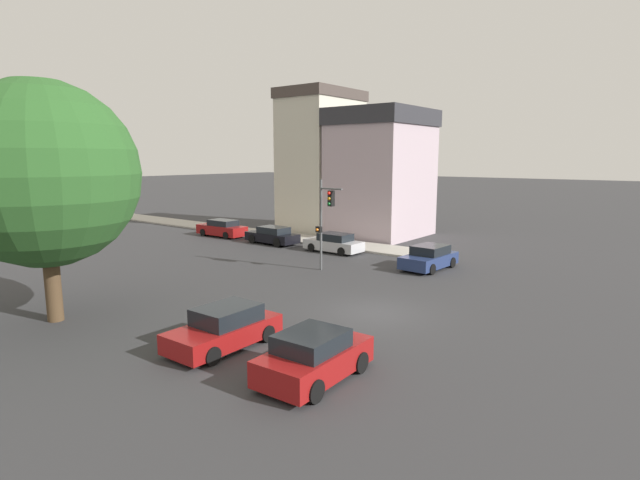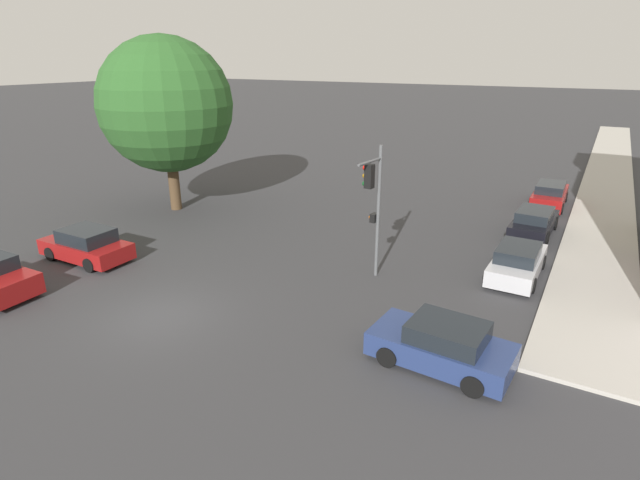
% 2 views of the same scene
% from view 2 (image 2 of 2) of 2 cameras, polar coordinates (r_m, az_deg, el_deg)
% --- Properties ---
extents(ground_plane, '(300.00, 300.00, 0.00)m').
position_cam_2_polar(ground_plane, '(18.44, -17.86, -8.26)').
color(ground_plane, '#333335').
extents(sidewalk_strip, '(3.20, 60.00, 0.14)m').
position_cam_2_polar(sidewalk_strip, '(44.14, 30.09, 6.56)').
color(sidewalk_strip, '#ADA89E').
rests_on(sidewalk_strip, ground_plane).
extents(street_tree, '(7.36, 7.36, 9.65)m').
position_cam_2_polar(street_tree, '(29.68, -17.20, 14.52)').
color(street_tree, '#4C3823').
rests_on(street_tree, ground_plane).
extents(traffic_signal, '(0.49, 1.80, 5.36)m').
position_cam_2_polar(traffic_signal, '(19.33, 6.10, 4.99)').
color(traffic_signal, '#515456').
rests_on(traffic_signal, ground_plane).
extents(crossing_car_0, '(4.19, 1.99, 1.45)m').
position_cam_2_polar(crossing_car_0, '(24.23, -25.14, -0.55)').
color(crossing_car_0, maroon).
rests_on(crossing_car_0, ground_plane).
extents(crossing_car_1, '(4.14, 2.19, 1.41)m').
position_cam_2_polar(crossing_car_1, '(15.11, 13.78, -11.61)').
color(crossing_car_1, navy).
rests_on(crossing_car_1, ground_plane).
extents(parked_car_0, '(1.86, 4.27, 1.35)m').
position_cam_2_polar(parked_car_0, '(21.83, 21.63, -2.33)').
color(parked_car_0, '#B7B7BC').
rests_on(parked_car_0, ground_plane).
extents(parked_car_1, '(1.97, 4.47, 1.35)m').
position_cam_2_polar(parked_car_1, '(27.27, 23.26, 1.87)').
color(parked_car_1, black).
rests_on(parked_car_1, ground_plane).
extents(parked_car_2, '(1.85, 4.64, 1.43)m').
position_cam_2_polar(parked_car_2, '(32.94, 24.77, 4.68)').
color(parked_car_2, maroon).
rests_on(parked_car_2, ground_plane).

